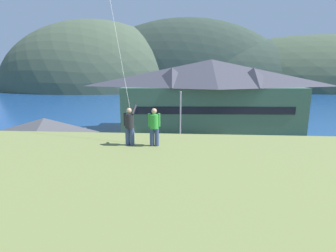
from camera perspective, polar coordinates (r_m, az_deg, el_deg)
ground_plane at (r=22.25m, az=-4.10°, el=-13.73°), size 600.00×600.00×0.00m
parking_lot_pad at (r=26.78m, az=-2.59°, el=-8.96°), size 40.00×20.00×0.10m
bay_water at (r=80.43m, az=1.87°, el=5.35°), size 360.00×84.00×0.03m
far_hill_west_ridge at (r=139.27m, az=-15.52°, el=7.85°), size 91.72×68.38×65.79m
far_hill_east_peak at (r=134.46m, az=3.79°, el=8.12°), size 106.37×49.38×67.67m
far_hill_center_saddle at (r=142.24m, az=15.36°, el=7.94°), size 98.50×64.00×49.57m
far_hill_far_shoulder at (r=154.35m, az=29.79°, el=7.08°), size 146.27×67.54×52.09m
harbor_lodge at (r=42.65m, az=9.22°, el=7.01°), size 29.45×11.68×11.20m
storage_shed_near_lot at (r=28.93m, az=-24.96°, el=-3.16°), size 8.19×5.67×5.05m
wharf_dock at (r=55.11m, az=-3.04°, el=2.47°), size 3.20×11.81×0.70m
moored_boat_wharfside at (r=54.50m, az=-6.54°, el=2.69°), size 2.32×5.80×2.16m
moored_boat_outer_mooring at (r=53.10m, az=0.71°, el=2.51°), size 2.67×8.34×2.16m
moored_boat_inner_slip at (r=57.88m, az=-6.07°, el=3.26°), size 2.45×6.62×2.16m
parked_car_mid_row_center at (r=21.20m, az=10.57°, el=-12.12°), size 4.31×2.27×1.82m
parked_car_mid_row_far at (r=27.68m, az=17.24°, el=-6.56°), size 4.25×2.15×1.82m
parked_car_lone_by_shed at (r=27.02m, az=-2.33°, el=-6.46°), size 4.20×2.06×1.82m
parked_car_front_row_silver at (r=22.59m, az=-14.98°, el=-10.76°), size 4.28×2.21×1.82m
parked_car_mid_row_near at (r=33.28m, az=-31.79°, el=-4.73°), size 4.25×2.15×1.82m
parked_car_front_row_end at (r=28.59m, az=-12.71°, el=-5.70°), size 4.34×2.34×1.82m
parking_light_pole at (r=30.85m, az=2.71°, el=1.90°), size 0.24×0.78×7.10m
person_kite_flyer at (r=12.13m, az=-8.37°, el=0.21°), size 0.57×0.64×1.86m
person_companion at (r=11.90m, az=-3.00°, el=0.01°), size 0.55×0.40×1.74m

